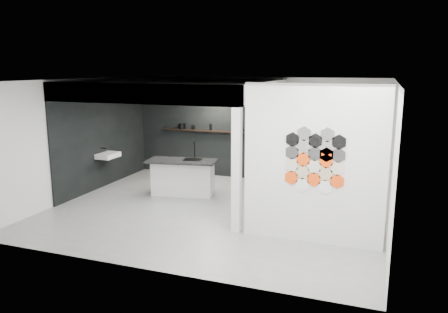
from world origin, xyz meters
TOP-DOWN VIEW (x-y plane):
  - floor at (0.00, 0.00)m, footprint 7.00×6.00m
  - partition_panel at (2.23, -1.00)m, footprint 2.45×0.15m
  - bay_clad_back at (-1.30, 2.97)m, footprint 4.40×0.04m
  - bay_clad_left at (-3.47, 1.00)m, footprint 0.04×4.00m
  - bulkhead at (-1.30, 1.00)m, footprint 4.40×4.00m
  - corner_column at (0.82, -1.00)m, footprint 0.16×0.16m
  - fascia_beam at (-1.30, -0.92)m, footprint 4.40×0.16m
  - wall_basin at (-3.24, 0.80)m, footprint 0.40×0.60m
  - display_shelf at (-1.20, 2.87)m, footprint 3.00×0.15m
  - kitchen_island at (-1.17, 0.86)m, footprint 1.76×1.02m
  - stockpot at (-2.12, 2.87)m, footprint 0.24×0.24m
  - kettle at (-0.41, 2.87)m, footprint 0.22×0.22m
  - glass_bowl at (0.15, 2.87)m, footprint 0.17×0.17m
  - glass_vase at (0.15, 2.87)m, footprint 0.13×0.13m
  - bottle_dark at (-1.24, 2.87)m, footprint 0.08×0.08m
  - utensil_cup at (-1.77, 2.87)m, footprint 0.10×0.10m
  - hex_tile_cluster at (2.26, -1.09)m, footprint 1.04×0.02m

SIDE VIEW (x-z plane):
  - floor at x=0.00m, z-range -0.01..0.00m
  - kitchen_island at x=-1.17m, z-range -0.22..1.12m
  - wall_basin at x=-3.24m, z-range 0.79..0.91m
  - bay_clad_back at x=-1.30m, z-range 0.00..2.35m
  - bay_clad_left at x=-3.47m, z-range 0.00..2.35m
  - corner_column at x=0.82m, z-range 0.00..2.35m
  - display_shelf at x=-1.20m, z-range 1.28..1.32m
  - glass_bowl at x=0.15m, z-range 1.32..1.43m
  - utensil_cup at x=-1.77m, z-range 1.32..1.43m
  - glass_vase at x=0.15m, z-range 1.32..1.46m
  - stockpot at x=-2.12m, z-range 1.32..1.48m
  - partition_panel at x=2.23m, z-range 0.00..2.80m
  - kettle at x=-0.41m, z-range 1.32..1.48m
  - bottle_dark at x=-1.24m, z-range 1.32..1.50m
  - hex_tile_cluster at x=2.26m, z-range 0.92..2.09m
  - bulkhead at x=-1.30m, z-range 2.35..2.75m
  - fascia_beam at x=-1.30m, z-range 2.35..2.75m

